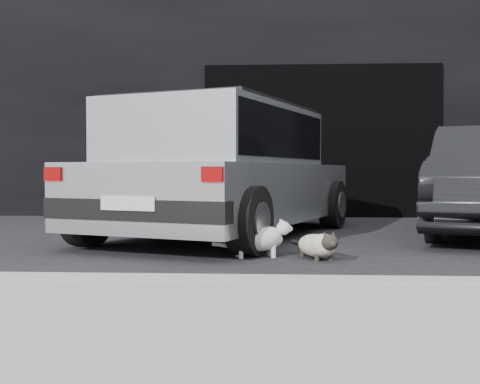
{
  "coord_description": "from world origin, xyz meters",
  "views": [
    {
      "loc": [
        0.18,
        -6.35,
        0.79
      ],
      "look_at": [
        -0.12,
        -0.93,
        0.6
      ],
      "focal_mm": 45.0,
      "sensor_mm": 36.0,
      "label": 1
    }
  ],
  "objects": [
    {
      "name": "garage_opening",
      "position": [
        1.0,
        3.99,
        1.3
      ],
      "size": [
        4.0,
        0.1,
        2.6
      ],
      "primitive_type": "cube",
      "color": "black",
      "rests_on": "ground"
    },
    {
      "name": "ground",
      "position": [
        0.0,
        0.0,
        0.0
      ],
      "size": [
        80.0,
        80.0,
        0.0
      ],
      "primitive_type": "plane",
      "color": "black",
      "rests_on": "ground"
    },
    {
      "name": "silver_hatchback",
      "position": [
        -0.42,
        0.85,
        0.86
      ],
      "size": [
        3.28,
        4.68,
        1.58
      ],
      "rotation": [
        0.0,
        0.0,
        -0.35
      ],
      "color": "#B6B9BB",
      "rests_on": "ground"
    },
    {
      "name": "building_facade",
      "position": [
        1.0,
        6.0,
        2.5
      ],
      "size": [
        34.0,
        4.0,
        5.0
      ],
      "primitive_type": "cube",
      "color": "black",
      "rests_on": "ground"
    },
    {
      "name": "cat_siamese",
      "position": [
        0.58,
        -0.97,
        0.12
      ],
      "size": [
        0.44,
        0.74,
        0.27
      ],
      "rotation": [
        0.0,
        0.0,
        3.51
      ],
      "color": "beige",
      "rests_on": "ground"
    },
    {
      "name": "curb",
      "position": [
        1.0,
        -2.6,
        0.06
      ],
      "size": [
        18.0,
        0.25,
        0.12
      ],
      "primitive_type": "cube",
      "color": "gray",
      "rests_on": "ground"
    },
    {
      "name": "sidewalk",
      "position": [
        1.0,
        -3.8,
        0.06
      ],
      "size": [
        18.0,
        2.2,
        0.11
      ],
      "primitive_type": "cube",
      "color": "gray",
      "rests_on": "ground"
    },
    {
      "name": "cat_white",
      "position": [
        0.05,
        -0.86,
        0.17
      ],
      "size": [
        0.73,
        0.38,
        0.36
      ],
      "rotation": [
        0.0,
        0.0,
        -1.31
      ],
      "color": "silver",
      "rests_on": "ground"
    }
  ]
}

